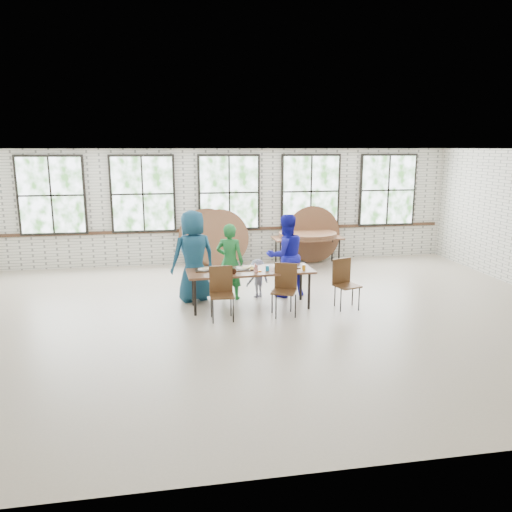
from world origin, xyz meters
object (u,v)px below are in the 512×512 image
at_px(chair_near_left, 221,288).
at_px(storage_table, 307,239).
at_px(dining_table, 250,273).
at_px(chair_near_right, 285,285).

height_order(chair_near_left, storage_table, chair_near_left).
xyz_separation_m(dining_table, chair_near_left, (-0.61, -0.52, -0.13)).
bearing_deg(storage_table, chair_near_right, -113.31).
height_order(dining_table, storage_table, same).
distance_m(dining_table, storage_table, 3.85).
height_order(dining_table, chair_near_right, chair_near_right).
relative_size(chair_near_left, chair_near_right, 1.00).
distance_m(dining_table, chair_near_right, 0.75).
xyz_separation_m(chair_near_left, chair_near_right, (1.17, 0.03, 0.00)).
bearing_deg(dining_table, storage_table, 55.65).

